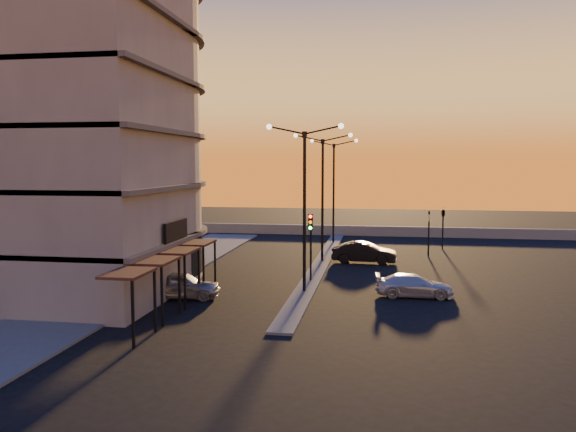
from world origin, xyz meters
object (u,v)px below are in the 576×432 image
Objects in this scene: traffic_light_main at (311,236)px; car_wagon at (414,286)px; car_sedan at (364,253)px; car_hatchback at (180,285)px; streetlamp_mid at (323,187)px.

traffic_light_main is 7.06m from car_wagon.
car_wagon is (3.02, -10.14, -0.15)m from car_sedan.
traffic_light_main is 8.60m from car_hatchback.
traffic_light_main reaches higher than car_hatchback.
streetlamp_mid is 7.62m from traffic_light_main.
car_hatchback is at bearing -117.81° from streetlamp_mid.
traffic_light_main is 8.27m from car_sedan.
car_sedan is 10.58m from car_wagon.
car_sedan is 1.09× the size of car_wagon.
car_sedan is (3.08, 7.38, -2.12)m from traffic_light_main.
car_hatchback is 12.83m from car_wagon.
car_hatchback is (-6.50, -12.32, -4.86)m from streetlamp_mid.
traffic_light_main is at bearing 161.06° from car_sedan.
streetlamp_mid is 12.64m from car_wagon.
car_sedan is at bearing 67.36° from traffic_light_main.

